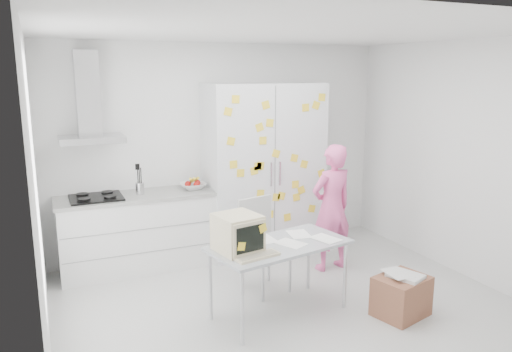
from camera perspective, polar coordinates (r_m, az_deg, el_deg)
name	(u,v)px	position (r m, az deg, el deg)	size (l,w,h in m)	color
floor	(292,310)	(5.21, 4.16, -15.03)	(4.50, 4.00, 0.02)	silver
walls	(263,165)	(5.38, 0.80, 1.23)	(4.52, 4.01, 2.70)	white
ceiling	(297,31)	(4.66, 4.68, 16.21)	(4.50, 4.00, 0.02)	white
counter_run	(138,231)	(6.17, -13.34, -6.12)	(1.84, 0.63, 1.28)	white
range_hood	(89,106)	(5.97, -18.58, 7.55)	(0.70, 0.48, 1.01)	silver
tall_cabinet	(264,169)	(6.47, 0.91, 0.79)	(1.50, 0.68, 2.20)	silver
person	(332,208)	(5.99, 8.63, -3.60)	(0.55, 0.36, 1.52)	pink
desk	(254,240)	(4.68, -0.23, -7.27)	(1.44, 0.91, 1.07)	#B0B6BC
chair	(262,239)	(5.43, 0.63, -7.19)	(0.55, 0.55, 1.01)	#B6B6B4
cardboard_box	(401,295)	(5.19, 16.28, -12.97)	(0.58, 0.51, 0.43)	brown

